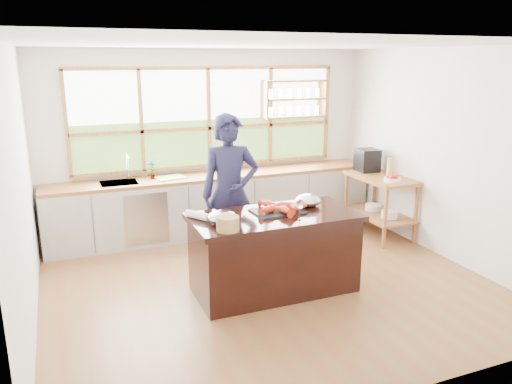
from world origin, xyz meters
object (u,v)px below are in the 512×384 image
island (274,252)px  cook (230,194)px  espresso_machine (367,160)px  wicker_basket (228,224)px

island → cook: bearing=108.2°
island → espresso_machine: bearing=33.9°
cook → espresso_machine: cook is taller
island → espresso_machine: espresso_machine is taller
cook → wicker_basket: (-0.40, -1.07, 0.00)m
espresso_machine → wicker_basket: (-2.84, -1.78, -0.10)m
cook → espresso_machine: size_ratio=5.69×
wicker_basket → cook: bearing=69.8°
cook → wicker_basket: size_ratio=8.46×
cook → wicker_basket: 1.15m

